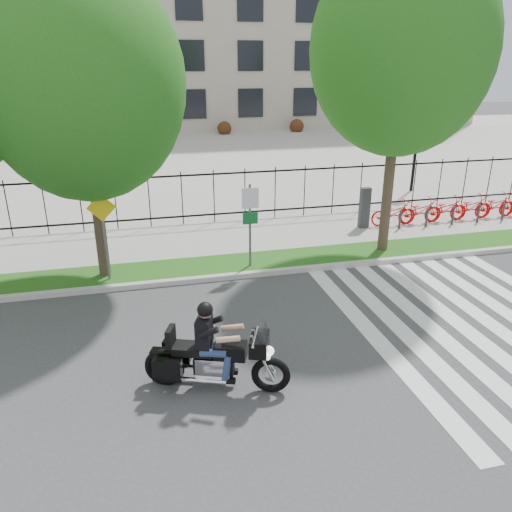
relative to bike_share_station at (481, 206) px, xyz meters
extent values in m
plane|color=#3A3A3D|center=(-10.21, -7.20, -0.62)|extent=(120.00, 120.00, 0.00)
cube|color=#B2B0A8|center=(-10.21, -3.10, -0.55)|extent=(60.00, 0.20, 0.15)
cube|color=#255415|center=(-10.21, -2.25, -0.55)|extent=(60.00, 1.50, 0.15)
cube|color=#9D9C93|center=(-10.21, 0.25, -0.55)|extent=(60.00, 3.50, 0.15)
cube|color=#9D9C93|center=(-10.21, 17.80, -0.57)|extent=(80.00, 34.00, 0.10)
cube|color=#B0A48E|center=(-10.21, 37.80, 9.38)|extent=(60.00, 20.00, 20.00)
cylinder|color=black|center=(-0.21, 4.80, 1.38)|extent=(0.14, 0.14, 4.00)
cylinder|color=black|center=(-0.21, 4.80, 3.28)|extent=(0.06, 0.70, 0.70)
sphere|color=white|center=(-0.56, 4.80, 3.38)|extent=(0.36, 0.36, 0.36)
sphere|color=white|center=(0.14, 4.80, 3.38)|extent=(0.36, 0.36, 0.36)
cylinder|color=#3A2B1F|center=(-14.13, -2.25, 1.37)|extent=(0.32, 0.32, 3.69)
ellipsoid|color=#1D4F12|center=(-14.13, -2.25, 4.79)|extent=(5.23, 5.23, 6.02)
cylinder|color=#3A2B1F|center=(-5.35, -2.25, 1.78)|extent=(0.32, 0.32, 4.50)
ellipsoid|color=#1D4F12|center=(-5.35, -2.25, 5.61)|extent=(5.27, 5.27, 6.06)
cube|color=#2D2D33|center=(-4.97, 0.00, 0.28)|extent=(0.35, 0.25, 1.50)
imported|color=red|center=(-3.77, 0.00, 0.00)|extent=(1.79, 0.62, 0.94)
cylinder|color=#2D2D33|center=(-3.77, -0.50, -0.12)|extent=(0.08, 0.08, 0.70)
imported|color=red|center=(-2.67, 0.00, 0.00)|extent=(1.79, 0.62, 0.94)
cylinder|color=#2D2D33|center=(-2.67, -0.50, -0.12)|extent=(0.08, 0.08, 0.70)
imported|color=red|center=(-1.57, 0.00, 0.00)|extent=(1.79, 0.62, 0.94)
cylinder|color=#2D2D33|center=(-1.57, -0.50, -0.12)|extent=(0.08, 0.08, 0.70)
imported|color=red|center=(-0.47, 0.00, 0.00)|extent=(1.79, 0.62, 0.94)
cylinder|color=#2D2D33|center=(-0.47, -0.50, -0.12)|extent=(0.08, 0.08, 0.70)
imported|color=red|center=(0.63, 0.00, 0.00)|extent=(1.79, 0.62, 0.94)
cylinder|color=#2D2D33|center=(0.63, -0.50, -0.12)|extent=(0.08, 0.08, 0.70)
cylinder|color=#59595B|center=(-9.89, -2.60, 0.78)|extent=(0.07, 0.07, 2.50)
cube|color=white|center=(-9.89, -2.64, 1.63)|extent=(0.50, 0.03, 0.60)
cube|color=#0C6626|center=(-9.89, -2.64, 1.03)|extent=(0.45, 0.03, 0.35)
cylinder|color=#59595B|center=(-14.00, -2.60, 0.73)|extent=(0.07, 0.07, 2.40)
cube|color=yellow|center=(-14.00, -2.64, 1.63)|extent=(0.78, 0.03, 0.78)
torus|color=black|center=(-10.88, -8.50, -0.25)|extent=(0.75, 0.40, 0.75)
torus|color=black|center=(-12.82, -7.76, -0.25)|extent=(0.80, 0.44, 0.80)
cube|color=black|center=(-11.08, -8.43, 0.41)|extent=(0.52, 0.68, 0.33)
cube|color=#26262B|center=(-11.01, -8.45, 0.66)|extent=(0.35, 0.57, 0.33)
cube|color=silver|center=(-11.90, -8.11, -0.13)|extent=(0.74, 0.58, 0.44)
cube|color=black|center=(-11.59, -8.23, 0.23)|extent=(0.69, 0.56, 0.28)
cube|color=black|center=(-12.26, -7.98, 0.21)|extent=(0.85, 0.64, 0.15)
cube|color=black|center=(-12.66, -7.82, 0.45)|extent=(0.23, 0.39, 0.37)
cube|color=black|center=(-12.78, -8.13, -0.08)|extent=(0.57, 0.36, 0.44)
cube|color=black|center=(-12.55, -7.52, -0.08)|extent=(0.57, 0.36, 0.44)
cube|color=black|center=(-12.05, -8.06, 0.60)|extent=(0.40, 0.50, 0.57)
sphere|color=tan|center=(-12.02, -8.07, 1.01)|extent=(0.25, 0.25, 0.25)
sphere|color=black|center=(-12.02, -8.07, 1.06)|extent=(0.29, 0.29, 0.29)
camera|label=1|loc=(-13.06, -16.18, 5.30)|focal=35.00mm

